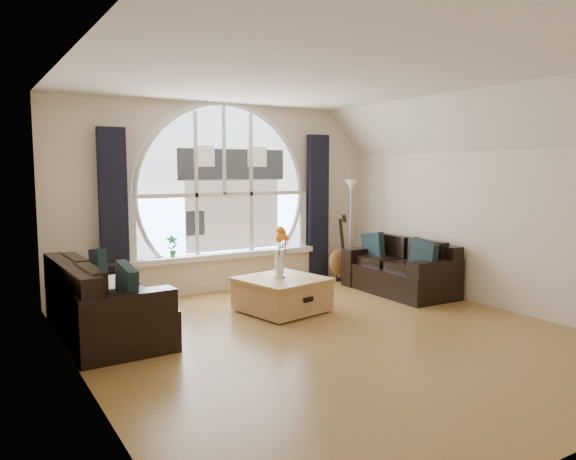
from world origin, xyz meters
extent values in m
cube|color=brown|center=(0.00, 0.00, 0.00)|extent=(5.00, 5.50, 0.01)
cube|color=silver|center=(0.00, 0.00, 2.70)|extent=(5.00, 5.50, 0.01)
cube|color=beige|center=(0.00, 2.75, 1.35)|extent=(5.00, 0.01, 2.70)
cube|color=beige|center=(-2.50, 0.00, 1.35)|extent=(0.01, 5.50, 2.70)
cube|color=beige|center=(2.50, 0.00, 1.35)|extent=(0.01, 5.50, 2.70)
cube|color=silver|center=(2.20, 0.00, 2.35)|extent=(0.92, 5.50, 0.72)
cube|color=silver|center=(0.00, 2.72, 1.62)|extent=(2.60, 0.06, 2.15)
cube|color=white|center=(0.00, 2.65, 0.51)|extent=(2.90, 0.22, 0.08)
cube|color=white|center=(0.00, 2.69, 1.62)|extent=(2.76, 0.08, 2.15)
cube|color=silver|center=(0.15, 2.71, 1.50)|extent=(1.70, 0.02, 1.50)
cube|color=black|center=(-1.60, 2.63, 1.15)|extent=(0.35, 0.12, 2.30)
cube|color=black|center=(1.60, 2.63, 1.15)|extent=(0.35, 0.12, 2.30)
cube|color=black|center=(-2.03, 1.23, 0.40)|extent=(0.98, 1.86, 0.81)
cube|color=black|center=(2.04, 1.19, 0.40)|extent=(0.86, 1.66, 0.73)
cube|color=tan|center=(0.07, 1.16, 0.23)|extent=(1.12, 1.12, 0.46)
cube|color=silver|center=(-2.06, 1.41, 0.50)|extent=(0.56, 0.56, 0.10)
cube|color=white|center=(0.05, 1.20, 0.81)|extent=(0.24, 0.24, 0.70)
cube|color=#B2B2B2|center=(1.97, 2.26, 0.80)|extent=(0.24, 0.24, 1.60)
cube|color=brown|center=(1.79, 2.29, 0.53)|extent=(0.39, 0.28, 1.06)
imported|color=#1E6023|center=(-0.82, 2.65, 0.70)|extent=(0.17, 0.12, 0.31)
camera|label=1|loc=(-3.33, -4.61, 1.77)|focal=34.25mm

